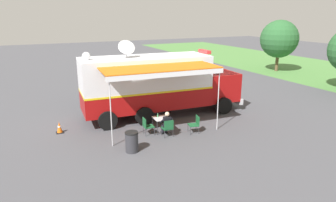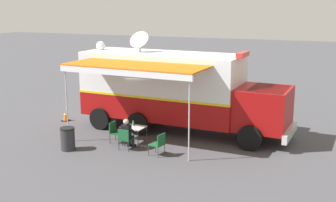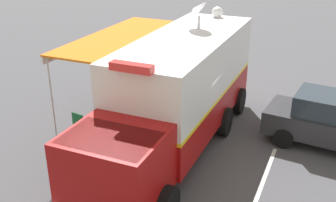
{
  "view_description": "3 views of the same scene",
  "coord_description": "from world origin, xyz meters",
  "px_view_note": "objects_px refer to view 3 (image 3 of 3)",
  "views": [
    {
      "loc": [
        15.64,
        -6.2,
        5.78
      ],
      "look_at": [
        2.35,
        0.25,
        1.51
      ],
      "focal_mm": 32.33,
      "sensor_mm": 36.0,
      "label": 1
    },
    {
      "loc": [
        18.16,
        7.35,
        5.77
      ],
      "look_at": [
        0.29,
        0.42,
        1.41
      ],
      "focal_mm": 47.18,
      "sensor_mm": 36.0,
      "label": 2
    },
    {
      "loc": [
        -3.63,
        11.99,
        6.71
      ],
      "look_at": [
        0.61,
        0.1,
        1.23
      ],
      "focal_mm": 43.19,
      "sensor_mm": 36.0,
      "label": 3
    }
  ],
  "objects_px": {
    "folding_chair_beside_table": "(130,100)",
    "seated_responder": "(107,103)",
    "water_bottle": "(128,100)",
    "command_truck": "(177,90)",
    "car_behind_truck": "(331,121)",
    "folding_table": "(122,105)",
    "folding_chair_spare_by_truck": "(80,122)",
    "trash_bin": "(110,85)",
    "traffic_cone": "(208,79)",
    "folding_chair_at_table": "(103,106)"
  },
  "relations": [
    {
      "from": "command_truck",
      "to": "traffic_cone",
      "type": "xyz_separation_m",
      "value": [
        0.36,
        -5.66,
        -1.66
      ]
    },
    {
      "from": "folding_chair_beside_table",
      "to": "traffic_cone",
      "type": "height_order",
      "value": "folding_chair_beside_table"
    },
    {
      "from": "command_truck",
      "to": "folding_chair_spare_by_truck",
      "type": "xyz_separation_m",
      "value": [
        3.32,
        0.51,
        -1.43
      ]
    },
    {
      "from": "folding_table",
      "to": "water_bottle",
      "type": "bearing_deg",
      "value": -140.56
    },
    {
      "from": "water_bottle",
      "to": "folding_chair_at_table",
      "type": "bearing_deg",
      "value": 6.51
    },
    {
      "from": "trash_bin",
      "to": "traffic_cone",
      "type": "bearing_deg",
      "value": -144.9
    },
    {
      "from": "folding_table",
      "to": "folding_chair_beside_table",
      "type": "distance_m",
      "value": 0.87
    },
    {
      "from": "folding_table",
      "to": "folding_chair_spare_by_truck",
      "type": "height_order",
      "value": "folding_chair_spare_by_truck"
    },
    {
      "from": "trash_bin",
      "to": "traffic_cone",
      "type": "xyz_separation_m",
      "value": [
        -3.65,
        -2.56,
        -0.18
      ]
    },
    {
      "from": "command_truck",
      "to": "water_bottle",
      "type": "bearing_deg",
      "value": -25.61
    },
    {
      "from": "folding_table",
      "to": "folding_chair_spare_by_truck",
      "type": "bearing_deg",
      "value": 58.12
    },
    {
      "from": "folding_chair_at_table",
      "to": "folding_chair_beside_table",
      "type": "relative_size",
      "value": 1.0
    },
    {
      "from": "water_bottle",
      "to": "folding_chair_beside_table",
      "type": "relative_size",
      "value": 0.26
    },
    {
      "from": "water_bottle",
      "to": "folding_chair_beside_table",
      "type": "bearing_deg",
      "value": -69.78
    },
    {
      "from": "folding_table",
      "to": "car_behind_truck",
      "type": "distance_m",
      "value": 7.22
    },
    {
      "from": "command_truck",
      "to": "car_behind_truck",
      "type": "distance_m",
      "value": 5.15
    },
    {
      "from": "command_truck",
      "to": "folding_chair_at_table",
      "type": "xyz_separation_m",
      "value": [
        3.22,
        -0.97,
        -1.43
      ]
    },
    {
      "from": "traffic_cone",
      "to": "seated_responder",
      "type": "bearing_deg",
      "value": 60.41
    },
    {
      "from": "folding_chair_beside_table",
      "to": "car_behind_truck",
      "type": "bearing_deg",
      "value": 178.79
    },
    {
      "from": "folding_chair_beside_table",
      "to": "seated_responder",
      "type": "height_order",
      "value": "seated_responder"
    },
    {
      "from": "folding_chair_at_table",
      "to": "car_behind_truck",
      "type": "xyz_separation_m",
      "value": [
        -7.99,
        -0.67,
        0.37
      ]
    },
    {
      "from": "water_bottle",
      "to": "seated_responder",
      "type": "xyz_separation_m",
      "value": [
        0.78,
        0.12,
        -0.18
      ]
    },
    {
      "from": "folding_chair_spare_by_truck",
      "to": "car_behind_truck",
      "type": "xyz_separation_m",
      "value": [
        -8.09,
        -2.14,
        0.37
      ]
    },
    {
      "from": "command_truck",
      "to": "traffic_cone",
      "type": "height_order",
      "value": "command_truck"
    },
    {
      "from": "folding_chair_beside_table",
      "to": "folding_chair_spare_by_truck",
      "type": "height_order",
      "value": "same"
    },
    {
      "from": "folding_chair_at_table",
      "to": "folding_chair_beside_table",
      "type": "bearing_deg",
      "value": -130.94
    },
    {
      "from": "water_bottle",
      "to": "command_truck",
      "type": "bearing_deg",
      "value": 154.39
    },
    {
      "from": "traffic_cone",
      "to": "car_behind_truck",
      "type": "relative_size",
      "value": 0.13
    },
    {
      "from": "folding_table",
      "to": "folding_chair_at_table",
      "type": "distance_m",
      "value": 0.82
    },
    {
      "from": "water_bottle",
      "to": "folding_chair_beside_table",
      "type": "xyz_separation_m",
      "value": [
        0.26,
        -0.71,
        -0.32
      ]
    },
    {
      "from": "traffic_cone",
      "to": "command_truck",
      "type": "bearing_deg",
      "value": 93.68
    },
    {
      "from": "water_bottle",
      "to": "car_behind_truck",
      "type": "bearing_deg",
      "value": -175.48
    },
    {
      "from": "water_bottle",
      "to": "traffic_cone",
      "type": "bearing_deg",
      "value": -112.39
    },
    {
      "from": "folding_chair_beside_table",
      "to": "command_truck",
      "type": "bearing_deg",
      "value": 144.57
    },
    {
      "from": "trash_bin",
      "to": "water_bottle",
      "type": "bearing_deg",
      "value": 131.22
    },
    {
      "from": "folding_chair_at_table",
      "to": "trash_bin",
      "type": "distance_m",
      "value": 2.27
    },
    {
      "from": "command_truck",
      "to": "folding_chair_at_table",
      "type": "height_order",
      "value": "command_truck"
    },
    {
      "from": "folding_chair_spare_by_truck",
      "to": "water_bottle",
      "type": "bearing_deg",
      "value": -124.01
    },
    {
      "from": "folding_chair_spare_by_truck",
      "to": "car_behind_truck",
      "type": "relative_size",
      "value": 0.2
    },
    {
      "from": "folding_table",
      "to": "seated_responder",
      "type": "relative_size",
      "value": 0.68
    },
    {
      "from": "traffic_cone",
      "to": "trash_bin",
      "type": "bearing_deg",
      "value": 35.1
    },
    {
      "from": "traffic_cone",
      "to": "car_behind_truck",
      "type": "distance_m",
      "value": 6.55
    },
    {
      "from": "command_truck",
      "to": "folding_table",
      "type": "xyz_separation_m",
      "value": [
        2.42,
        -0.94,
        -1.27
      ]
    },
    {
      "from": "command_truck",
      "to": "seated_responder",
      "type": "height_order",
      "value": "command_truck"
    },
    {
      "from": "command_truck",
      "to": "car_behind_truck",
      "type": "xyz_separation_m",
      "value": [
        -4.76,
        -1.63,
        -1.06
      ]
    },
    {
      "from": "folding_chair_at_table",
      "to": "traffic_cone",
      "type": "bearing_deg",
      "value": -121.36
    },
    {
      "from": "command_truck",
      "to": "water_bottle",
      "type": "height_order",
      "value": "command_truck"
    },
    {
      "from": "command_truck",
      "to": "folding_table",
      "type": "bearing_deg",
      "value": -21.15
    },
    {
      "from": "folding_chair_spare_by_truck",
      "to": "seated_responder",
      "type": "relative_size",
      "value": 0.7
    },
    {
      "from": "command_truck",
      "to": "traffic_cone",
      "type": "relative_size",
      "value": 16.61
    }
  ]
}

